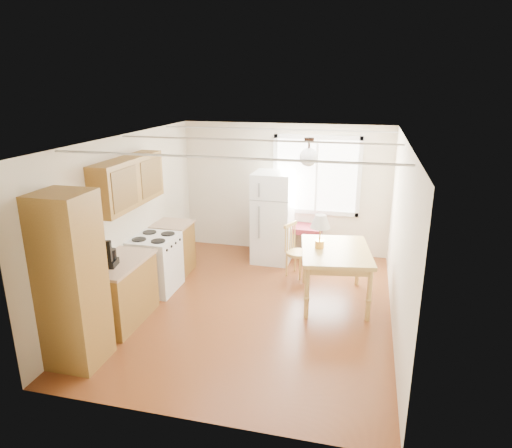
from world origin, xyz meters
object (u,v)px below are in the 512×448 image
(dining_table, at_px, (335,256))
(chair, at_px, (294,246))
(bench, at_px, (287,228))
(refrigerator, at_px, (273,217))

(dining_table, relative_size, chair, 1.62)
(dining_table, bearing_deg, chair, 123.39)
(bench, bearing_deg, refrigerator, -121.03)
(bench, bearing_deg, dining_table, -56.01)
(bench, distance_m, chair, 0.93)
(refrigerator, bearing_deg, chair, -47.83)
(refrigerator, xyz_separation_m, chair, (0.49, -0.57, -0.32))
(bench, relative_size, dining_table, 0.93)
(dining_table, distance_m, chair, 1.16)
(bench, xyz_separation_m, chair, (0.28, -0.89, -0.03))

